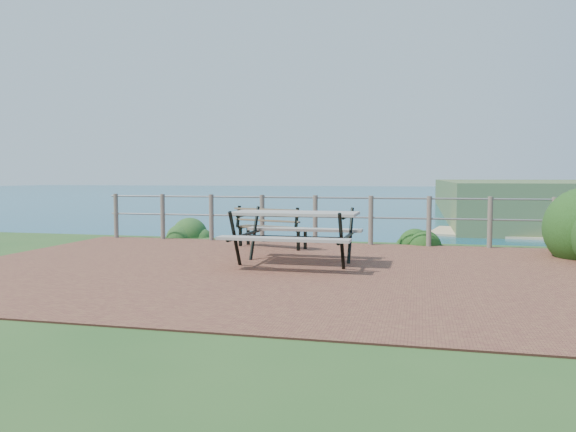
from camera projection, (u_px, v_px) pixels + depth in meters
name	position (u px, v px, depth m)	size (l,w,h in m)	color
ground	(275.00, 270.00, 8.46)	(10.00, 7.00, 0.12)	brown
ocean	(414.00, 181.00, 202.65)	(1200.00, 1200.00, 0.00)	#157480
safety_railing	(315.00, 217.00, 11.67)	(9.40, 0.10, 1.00)	#6B5B4C
picnic_table	(295.00, 232.00, 8.85)	(1.97, 1.70, 0.83)	#9B958B
park_bench	(272.00, 221.00, 10.94)	(1.48, 0.77, 0.81)	brown
shrub_lip_west	(192.00, 236.00, 13.18)	(0.88, 0.88, 0.66)	#1B4A1C
shrub_lip_east	(418.00, 244.00, 11.67)	(0.72, 0.72, 0.44)	#1D3B12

